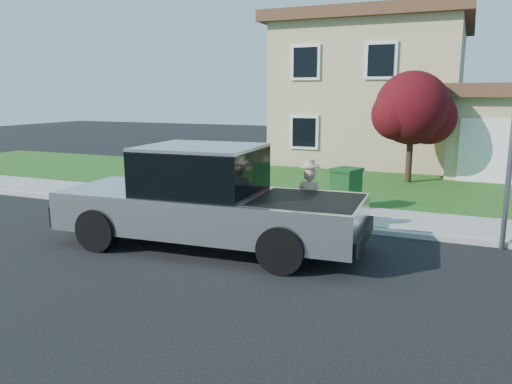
% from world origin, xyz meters
% --- Properties ---
extents(ground, '(80.00, 80.00, 0.00)m').
position_xyz_m(ground, '(0.00, 0.00, 0.00)').
color(ground, black).
rests_on(ground, ground).
extents(curb, '(40.00, 0.20, 0.12)m').
position_xyz_m(curb, '(1.00, 2.90, 0.06)').
color(curb, gray).
rests_on(curb, ground).
extents(sidewalk, '(40.00, 2.00, 0.15)m').
position_xyz_m(sidewalk, '(1.00, 4.00, 0.07)').
color(sidewalk, gray).
rests_on(sidewalk, ground).
extents(lawn, '(40.00, 7.00, 0.10)m').
position_xyz_m(lawn, '(1.00, 8.50, 0.05)').
color(lawn, '#113D13').
rests_on(lawn, ground).
extents(house, '(14.00, 11.30, 6.85)m').
position_xyz_m(house, '(1.31, 16.38, 3.17)').
color(house, tan).
rests_on(house, ground).
extents(pickup_truck, '(6.81, 2.72, 2.20)m').
position_xyz_m(pickup_truck, '(-0.53, 0.45, 1.02)').
color(pickup_truck, black).
rests_on(pickup_truck, ground).
extents(woman, '(0.62, 0.44, 1.83)m').
position_xyz_m(woman, '(1.29, 1.90, 0.87)').
color(woman, tan).
rests_on(woman, ground).
extents(ornamental_tree, '(2.90, 2.62, 3.98)m').
position_xyz_m(ornamental_tree, '(2.63, 9.97, 2.65)').
color(ornamental_tree, black).
rests_on(ornamental_tree, lawn).
extents(trash_bin, '(0.89, 0.95, 1.11)m').
position_xyz_m(trash_bin, '(1.48, 4.73, 0.71)').
color(trash_bin, '#103D14').
rests_on(trash_bin, sidewalk).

